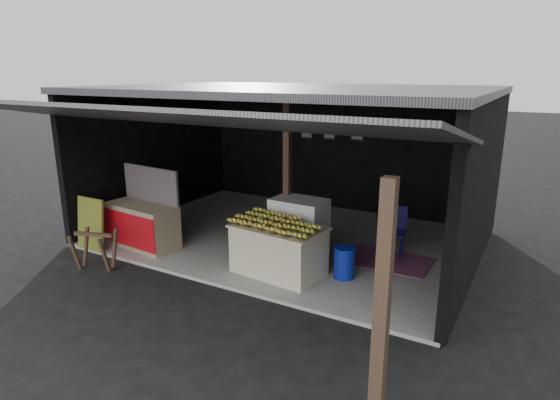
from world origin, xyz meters
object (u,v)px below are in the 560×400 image
Objects in this scene: white_crate at (299,227)px; sawhorse at (95,246)px; water_barrel at (344,263)px; plastic_chair at (394,226)px; neighbor_stall at (142,223)px; banana_table at (279,250)px.

sawhorse is at bearing -139.68° from white_crate.
water_barrel is 0.55× the size of plastic_chair.
neighbor_stall is 4.69m from plastic_chair.
plastic_chair is (0.38, 1.40, 0.28)m from water_barrel.
banana_table is at bearing 8.95° from neighbor_stall.
water_barrel is (3.88, 0.55, -0.21)m from neighbor_stall.
plastic_chair is at bearing 57.27° from banana_table.
white_crate is 1.17× the size of plastic_chair.
sawhorse is at bearing -149.67° from banana_table.
sawhorse is (0.01, -1.12, -0.10)m from neighbor_stall.
sawhorse is 5.25m from plastic_chair.
water_barrel is (1.08, -0.50, -0.28)m from white_crate.
neighbor_stall is 3.93m from water_barrel.
neighbor_stall is 1.13m from sawhorse.
plastic_chair reaches higher than sawhorse.
neighbor_stall is 1.67× the size of plastic_chair.
neighbor_stall reaches higher than plastic_chair.
banana_table is 1.48× the size of white_crate.
neighbor_stall reaches higher than water_barrel.
plastic_chair reaches higher than water_barrel.
plastic_chair reaches higher than banana_table.
plastic_chair is (4.25, 3.07, 0.17)m from sawhorse.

